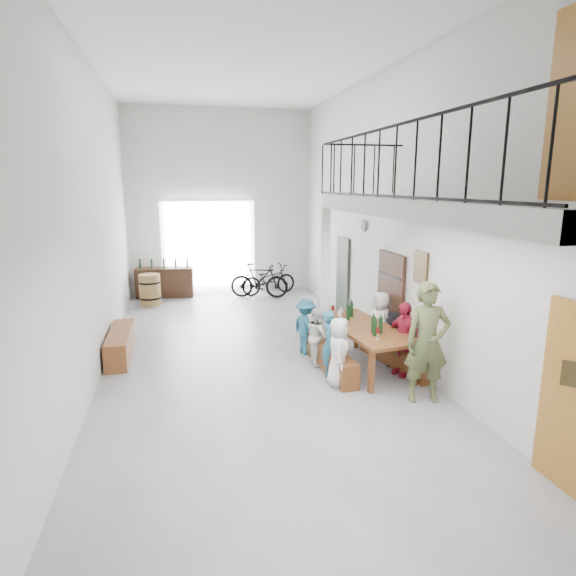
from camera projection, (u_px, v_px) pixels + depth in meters
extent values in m
plane|color=slate|center=(253.00, 357.00, 9.37)|extent=(12.00, 12.00, 0.00)
plane|color=silver|center=(221.00, 203.00, 14.51)|extent=(5.50, 0.00, 5.50)
plane|color=silver|center=(391.00, 271.00, 3.08)|extent=(5.50, 0.00, 5.50)
plane|color=silver|center=(91.00, 217.00, 8.19)|extent=(0.00, 12.00, 12.00)
plane|color=silver|center=(390.00, 213.00, 9.40)|extent=(0.00, 12.00, 12.00)
plane|color=white|center=(248.00, 52.00, 8.21)|extent=(12.00, 12.00, 0.00)
cube|color=white|center=(209.00, 248.00, 14.65)|extent=(2.80, 0.08, 2.80)
cube|color=brown|center=(576.00, 401.00, 5.08)|extent=(0.06, 0.95, 2.10)
cube|color=#351B11|center=(390.00, 303.00, 9.47)|extent=(0.06, 1.10, 2.00)
cube|color=#2D362C|center=(343.00, 277.00, 12.14)|extent=(0.06, 0.80, 2.00)
cube|color=#3E3219|center=(421.00, 267.00, 8.24)|extent=(0.04, 0.45, 0.55)
cylinder|color=white|center=(364.00, 226.00, 10.60)|extent=(0.04, 0.28, 0.28)
cube|color=silver|center=(443.00, 208.00, 6.13)|extent=(1.50, 5.60, 0.25)
cube|color=black|center=(394.00, 126.00, 5.76)|extent=(0.03, 5.60, 0.03)
cube|color=black|center=(391.00, 196.00, 5.94)|extent=(0.03, 5.60, 0.03)
cube|color=black|center=(364.00, 145.00, 8.57)|extent=(1.50, 0.03, 0.03)
cube|color=silver|center=(325.00, 286.00, 8.93)|extent=(0.14, 0.14, 2.88)
cube|color=brown|center=(364.00, 328.00, 8.67)|extent=(1.26, 2.47, 0.06)
cube|color=brown|center=(371.00, 371.00, 7.68)|extent=(0.09, 0.09, 0.73)
cube|color=brown|center=(415.00, 365.00, 7.96)|extent=(0.09, 0.09, 0.73)
cube|color=brown|center=(320.00, 335.00, 9.55)|extent=(0.09, 0.09, 0.73)
cube|color=brown|center=(356.00, 331.00, 9.82)|extent=(0.09, 0.09, 0.73)
cube|color=brown|center=(331.00, 359.00, 8.63)|extent=(0.39, 1.90, 0.43)
cube|color=brown|center=(394.00, 353.00, 8.89)|extent=(0.58, 2.02, 0.46)
cylinder|color=black|center=(348.00, 311.00, 9.01)|extent=(0.07, 0.07, 0.35)
cylinder|color=black|center=(373.00, 323.00, 8.26)|extent=(0.07, 0.07, 0.35)
cylinder|color=black|center=(375.00, 326.00, 8.09)|extent=(0.07, 0.07, 0.35)
cylinder|color=black|center=(381.00, 324.00, 8.21)|extent=(0.07, 0.07, 0.35)
cylinder|color=black|center=(351.00, 308.00, 9.26)|extent=(0.07, 0.07, 0.35)
cube|color=brown|center=(120.00, 344.00, 9.33)|extent=(0.40, 1.83, 0.51)
cylinder|color=olive|center=(150.00, 290.00, 13.28)|extent=(0.58, 0.58, 0.87)
cylinder|color=black|center=(150.00, 298.00, 13.33)|extent=(0.59, 0.59, 0.05)
cylinder|color=black|center=(150.00, 282.00, 13.23)|extent=(0.59, 0.59, 0.05)
cube|color=#351B11|center=(165.00, 282.00, 14.28)|extent=(1.69, 0.63, 0.87)
cylinder|color=black|center=(140.00, 264.00, 14.07)|extent=(0.06, 0.06, 0.28)
cylinder|color=black|center=(152.00, 264.00, 14.07)|extent=(0.06, 0.06, 0.28)
cylinder|color=black|center=(164.00, 263.00, 14.18)|extent=(0.06, 0.06, 0.28)
cylinder|color=black|center=(176.00, 263.00, 14.23)|extent=(0.06, 0.06, 0.28)
cylinder|color=black|center=(187.00, 263.00, 14.28)|extent=(0.06, 0.06, 0.28)
imported|color=silver|center=(339.00, 352.00, 7.93)|extent=(0.55, 0.67, 1.17)
imported|color=#266681|center=(330.00, 343.00, 8.39)|extent=(0.43, 0.50, 1.17)
imported|color=silver|center=(318.00, 336.00, 8.91)|extent=(0.44, 0.55, 1.08)
imported|color=#266681|center=(306.00, 327.00, 9.44)|extent=(0.62, 0.81, 1.11)
imported|color=#A81C33|center=(404.00, 339.00, 8.37)|extent=(0.54, 0.84, 1.32)
imported|color=black|center=(393.00, 338.00, 8.89)|extent=(0.67, 1.00, 1.03)
imported|color=silver|center=(381.00, 323.00, 9.43)|extent=(0.49, 0.67, 1.25)
imported|color=#4B522E|center=(427.00, 343.00, 7.31)|extent=(0.76, 0.57, 1.87)
imported|color=#144616|center=(363.00, 331.00, 10.29)|extent=(0.49, 0.46, 0.44)
imported|color=black|center=(269.00, 280.00, 14.61)|extent=(1.83, 1.00, 0.91)
imported|color=black|center=(259.00, 281.00, 14.15)|extent=(1.77, 1.00, 1.03)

